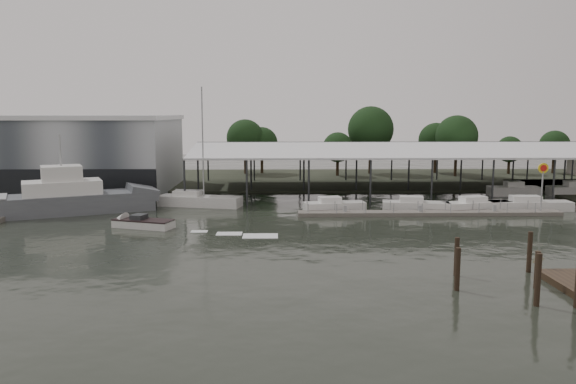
{
  "coord_description": "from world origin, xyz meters",
  "views": [
    {
      "loc": [
        -1.36,
        -48.55,
        10.75
      ],
      "look_at": [
        -0.07,
        10.17,
        2.5
      ],
      "focal_mm": 35.0,
      "sensor_mm": 36.0,
      "label": 1
    }
  ],
  "objects_px": {
    "shell_fuel_sign": "(543,178)",
    "white_sailboat": "(199,201)",
    "grey_trawler": "(74,198)",
    "speedboat_underway": "(138,223)"
  },
  "relations": [
    {
      "from": "white_sailboat",
      "to": "grey_trawler",
      "type": "bearing_deg",
      "value": -149.08
    },
    {
      "from": "grey_trawler",
      "to": "white_sailboat",
      "type": "height_order",
      "value": "white_sailboat"
    },
    {
      "from": "speedboat_underway",
      "to": "grey_trawler",
      "type": "bearing_deg",
      "value": -22.77
    },
    {
      "from": "shell_fuel_sign",
      "to": "grey_trawler",
      "type": "bearing_deg",
      "value": 177.47
    },
    {
      "from": "white_sailboat",
      "to": "speedboat_underway",
      "type": "xyz_separation_m",
      "value": [
        -4.07,
        -12.19,
        -0.26
      ]
    },
    {
      "from": "shell_fuel_sign",
      "to": "white_sailboat",
      "type": "bearing_deg",
      "value": 170.41
    },
    {
      "from": "shell_fuel_sign",
      "to": "speedboat_underway",
      "type": "distance_m",
      "value": 42.01
    },
    {
      "from": "shell_fuel_sign",
      "to": "white_sailboat",
      "type": "relative_size",
      "value": 0.4
    },
    {
      "from": "grey_trawler",
      "to": "shell_fuel_sign",
      "type": "bearing_deg",
      "value": -26.42
    },
    {
      "from": "grey_trawler",
      "to": "white_sailboat",
      "type": "distance_m",
      "value": 13.61
    }
  ]
}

